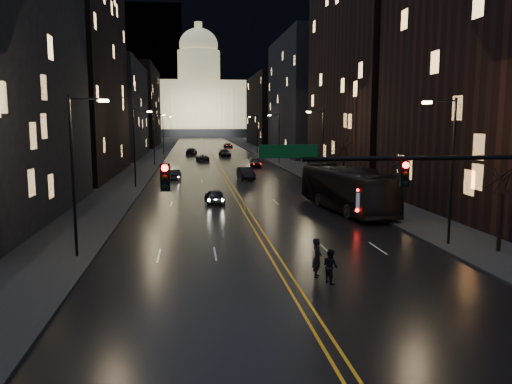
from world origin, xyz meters
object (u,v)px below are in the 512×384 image
object	(u,v)px
traffic_signal	(462,186)
oncoming_car_a	(215,197)
oncoming_car_b	(174,175)
receding_car_a	(246,173)
pedestrian_b	(330,266)
bus	(346,189)
pedestrian_a	(317,258)

from	to	relation	value
traffic_signal	oncoming_car_a	xyz separation A→B (m)	(-8.41, 27.69, -4.40)
oncoming_car_b	receding_car_a	bearing A→B (deg)	-175.45
oncoming_car_a	pedestrian_b	xyz separation A→B (m)	(4.36, -23.65, 0.12)
bus	oncoming_car_a	xyz separation A→B (m)	(-11.00, 4.84, -1.18)
oncoming_car_b	receding_car_a	size ratio (longest dim) A/B	0.90
traffic_signal	bus	xyz separation A→B (m)	(2.59, 22.85, -3.22)
bus	oncoming_car_a	size ratio (longest dim) A/B	3.27
oncoming_car_a	receding_car_a	world-z (taller)	receding_car_a
receding_car_a	pedestrian_b	bearing A→B (deg)	-94.93
traffic_signal	bus	distance (m)	23.22
pedestrian_b	traffic_signal	bearing A→B (deg)	-157.40
bus	receding_car_a	size ratio (longest dim) A/B	2.72
oncoming_car_b	pedestrian_a	bearing A→B (deg)	105.11
traffic_signal	pedestrian_b	distance (m)	7.14
oncoming_car_a	pedestrian_b	distance (m)	24.04
traffic_signal	pedestrian_b	xyz separation A→B (m)	(-4.05, 4.04, -4.28)
traffic_signal	bus	size ratio (longest dim) A/B	1.28
traffic_signal	oncoming_car_b	distance (m)	48.92
bus	oncoming_car_a	bearing A→B (deg)	149.04
pedestrian_a	pedestrian_b	size ratio (longest dim) A/B	1.19
traffic_signal	pedestrian_b	bearing A→B (deg)	135.03
oncoming_car_b	receding_car_a	distance (m)	9.41
pedestrian_a	bus	bearing A→B (deg)	-3.32
receding_car_a	pedestrian_a	xyz separation A→B (m)	(-1.04, -42.12, 0.16)
oncoming_car_b	pedestrian_b	world-z (taller)	pedestrian_b
oncoming_car_b	receding_car_a	xyz separation A→B (m)	(9.41, 0.12, 0.08)
pedestrian_a	oncoming_car_a	bearing A→B (deg)	28.10
oncoming_car_a	pedestrian_b	world-z (taller)	pedestrian_b
traffic_signal	bus	world-z (taller)	traffic_signal
bus	receding_car_a	xyz separation A→B (m)	(-6.00, 24.28, -1.06)
receding_car_a	pedestrian_a	distance (m)	42.14
oncoming_car_a	pedestrian_b	bearing A→B (deg)	96.95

